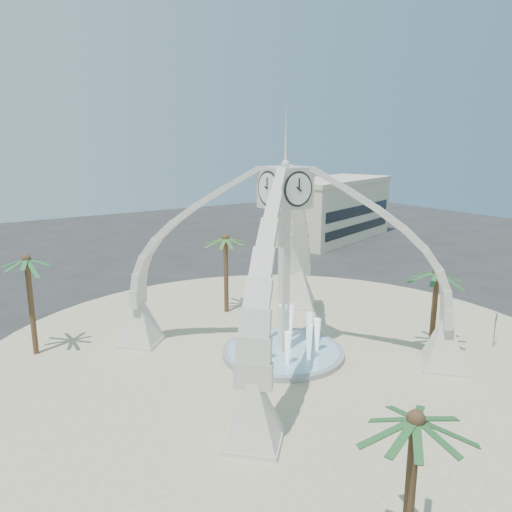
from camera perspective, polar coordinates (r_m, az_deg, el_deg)
ground at (r=33.57m, az=3.10°, el=-11.30°), size 140.00×140.00×0.00m
plaza at (r=33.55m, az=3.10°, el=-11.25°), size 40.00×40.00×0.06m
clock_tower at (r=31.45m, az=3.24°, el=-0.47°), size 17.94×17.94×16.30m
fountain at (r=33.45m, az=3.10°, el=-10.85°), size 8.00×8.00×3.62m
building_ne at (r=72.00m, az=8.81°, el=5.34°), size 21.87×14.17×8.60m
palm_east at (r=34.33m, az=19.99°, el=-1.91°), size 3.95×3.95×6.24m
palm_west at (r=34.84m, az=-24.76°, el=-0.50°), size 3.86×3.86×7.21m
palm_north at (r=39.85m, az=-3.50°, el=1.94°), size 5.05×5.05×6.99m
palm_south at (r=16.86m, az=17.79°, el=-17.58°), size 4.16×4.16×6.21m
street_sign at (r=37.74m, az=25.70°, el=-6.92°), size 0.85×0.38×2.49m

